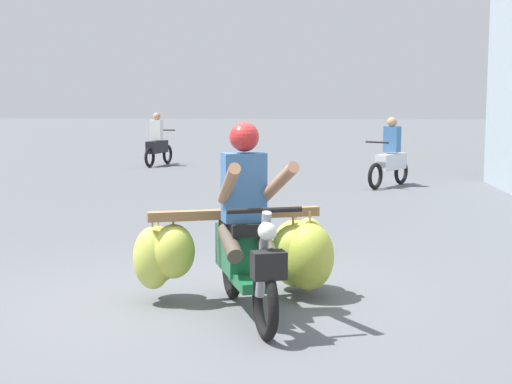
# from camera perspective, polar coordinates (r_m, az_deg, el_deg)

# --- Properties ---
(ground_plane) EXTENTS (120.00, 120.00, 0.00)m
(ground_plane) POSITION_cam_1_polar(r_m,az_deg,el_deg) (6.44, -3.39, -8.85)
(ground_plane) COLOR #56595E
(motorbike_main_loaded) EXTENTS (1.81, 1.97, 1.58)m
(motorbike_main_loaded) POSITION_cam_1_polar(r_m,az_deg,el_deg) (6.53, -0.11, -4.23)
(motorbike_main_loaded) COLOR black
(motorbike_main_loaded) RESTS_ON ground
(motorbike_distant_ahead_left) EXTENTS (0.97, 1.40, 1.40)m
(motorbike_distant_ahead_left) POSITION_cam_1_polar(r_m,az_deg,el_deg) (15.42, 10.14, 2.51)
(motorbike_distant_ahead_left) COLOR black
(motorbike_distant_ahead_left) RESTS_ON ground
(motorbike_distant_ahead_right) EXTENTS (0.61, 1.59, 1.40)m
(motorbike_distant_ahead_right) POSITION_cam_1_polar(r_m,az_deg,el_deg) (20.07, -7.46, 3.60)
(motorbike_distant_ahead_right) COLOR black
(motorbike_distant_ahead_right) RESTS_ON ground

